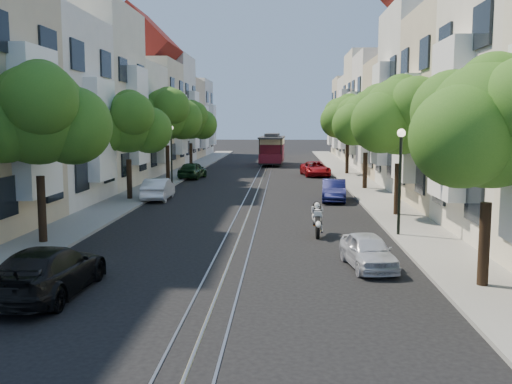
# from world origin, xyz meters

# --- Properties ---
(ground) EXTENTS (200.00, 200.00, 0.00)m
(ground) POSITION_xyz_m (0.00, 28.00, 0.00)
(ground) COLOR black
(ground) RESTS_ON ground
(sidewalk_east) EXTENTS (2.50, 80.00, 0.12)m
(sidewalk_east) POSITION_xyz_m (7.25, 28.00, 0.06)
(sidewalk_east) COLOR gray
(sidewalk_east) RESTS_ON ground
(sidewalk_west) EXTENTS (2.50, 80.00, 0.12)m
(sidewalk_west) POSITION_xyz_m (-7.25, 28.00, 0.06)
(sidewalk_west) COLOR gray
(sidewalk_west) RESTS_ON ground
(rail_left) EXTENTS (0.06, 80.00, 0.02)m
(rail_left) POSITION_xyz_m (-0.55, 28.00, 0.01)
(rail_left) COLOR gray
(rail_left) RESTS_ON ground
(rail_slot) EXTENTS (0.06, 80.00, 0.02)m
(rail_slot) POSITION_xyz_m (0.00, 28.00, 0.01)
(rail_slot) COLOR gray
(rail_slot) RESTS_ON ground
(rail_right) EXTENTS (0.06, 80.00, 0.02)m
(rail_right) POSITION_xyz_m (0.55, 28.00, 0.01)
(rail_right) COLOR gray
(rail_right) RESTS_ON ground
(lane_line) EXTENTS (0.08, 80.00, 0.01)m
(lane_line) POSITION_xyz_m (0.00, 28.00, 0.00)
(lane_line) COLOR tan
(lane_line) RESTS_ON ground
(townhouses_east) EXTENTS (7.75, 72.00, 12.00)m
(townhouses_east) POSITION_xyz_m (11.87, 27.91, 5.18)
(townhouses_east) COLOR beige
(townhouses_east) RESTS_ON ground
(townhouses_west) EXTENTS (7.75, 72.00, 11.76)m
(townhouses_west) POSITION_xyz_m (-11.87, 27.91, 5.08)
(townhouses_west) COLOR silver
(townhouses_west) RESTS_ON ground
(tree_e_a) EXTENTS (4.72, 3.87, 6.27)m
(tree_e_a) POSITION_xyz_m (7.26, -3.02, 4.40)
(tree_e_a) COLOR black
(tree_e_a) RESTS_ON ground
(tree_e_b) EXTENTS (4.93, 4.08, 6.68)m
(tree_e_b) POSITION_xyz_m (7.26, 8.98, 4.73)
(tree_e_b) COLOR black
(tree_e_b) RESTS_ON ground
(tree_e_c) EXTENTS (4.84, 3.99, 6.52)m
(tree_e_c) POSITION_xyz_m (7.26, 19.98, 4.60)
(tree_e_c) COLOR black
(tree_e_c) RESTS_ON ground
(tree_e_d) EXTENTS (5.01, 4.16, 6.85)m
(tree_e_d) POSITION_xyz_m (7.26, 30.98, 4.87)
(tree_e_d) COLOR black
(tree_e_d) RESTS_ON ground
(tree_w_a) EXTENTS (4.93, 4.08, 6.68)m
(tree_w_a) POSITION_xyz_m (-7.14, 1.98, 4.73)
(tree_w_a) COLOR black
(tree_w_a) RESTS_ON ground
(tree_w_b) EXTENTS (4.72, 3.87, 6.27)m
(tree_w_b) POSITION_xyz_m (-7.14, 13.98, 4.40)
(tree_w_b) COLOR black
(tree_w_b) RESTS_ON ground
(tree_w_c) EXTENTS (5.13, 4.28, 7.09)m
(tree_w_c) POSITION_xyz_m (-7.14, 24.98, 5.07)
(tree_w_c) COLOR black
(tree_w_c) RESTS_ON ground
(tree_w_d) EXTENTS (4.84, 3.99, 6.52)m
(tree_w_d) POSITION_xyz_m (-7.14, 35.98, 4.60)
(tree_w_d) COLOR black
(tree_w_d) RESTS_ON ground
(lamp_east) EXTENTS (0.32, 0.32, 4.16)m
(lamp_east) POSITION_xyz_m (6.30, 4.00, 2.85)
(lamp_east) COLOR black
(lamp_east) RESTS_ON ground
(lamp_west) EXTENTS (0.32, 0.32, 4.16)m
(lamp_west) POSITION_xyz_m (-6.30, 22.00, 2.85)
(lamp_west) COLOR black
(lamp_west) RESTS_ON ground
(sportbike_rider) EXTENTS (0.46, 1.82, 1.38)m
(sportbike_rider) POSITION_xyz_m (3.09, 4.08, 0.77)
(sportbike_rider) COLOR black
(sportbike_rider) RESTS_ON ground
(cable_car) EXTENTS (2.75, 7.99, 3.04)m
(cable_car) POSITION_xyz_m (0.50, 41.89, 1.80)
(cable_car) COLOR black
(cable_car) RESTS_ON ground
(parked_car_e_near) EXTENTS (1.70, 3.33, 1.08)m
(parked_car_e_near) POSITION_xyz_m (4.40, -0.86, 0.54)
(parked_car_e_near) COLOR silver
(parked_car_e_near) RESTS_ON ground
(parked_car_e_mid) EXTENTS (1.61, 3.86, 1.24)m
(parked_car_e_mid) POSITION_xyz_m (4.65, 14.33, 0.62)
(parked_car_e_mid) COLOR #0B0F3B
(parked_car_e_mid) RESTS_ON ground
(parked_car_e_far) EXTENTS (2.60, 4.66, 1.23)m
(parked_car_e_far) POSITION_xyz_m (4.40, 29.62, 0.62)
(parked_car_e_far) COLOR maroon
(parked_car_e_far) RESTS_ON ground
(parked_car_w_near) EXTENTS (2.00, 4.63, 1.33)m
(parked_car_w_near) POSITION_xyz_m (-4.40, -4.17, 0.66)
(parked_car_w_near) COLOR black
(parked_car_w_near) RESTS_ON ground
(parked_car_w_mid) EXTENTS (1.46, 3.91, 1.28)m
(parked_car_w_mid) POSITION_xyz_m (-5.60, 14.37, 0.64)
(parked_car_w_mid) COLOR white
(parked_car_w_mid) RESTS_ON ground
(parked_car_w_far) EXTENTS (2.06, 4.14, 1.36)m
(parked_car_w_far) POSITION_xyz_m (-5.60, 26.93, 0.68)
(parked_car_w_far) COLOR #143418
(parked_car_w_far) RESTS_ON ground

